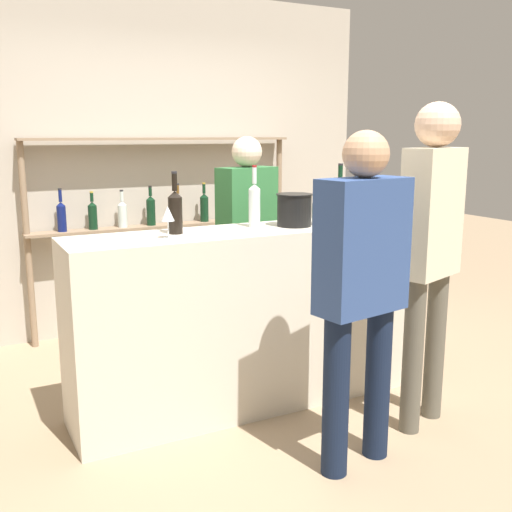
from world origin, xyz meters
TOP-DOWN VIEW (x-y plane):
  - ground_plane at (0.00, 0.00)m, footprint 16.00×16.00m
  - bar_counter at (0.00, 0.00)m, footprint 2.26×0.51m
  - back_wall at (0.00, 1.85)m, footprint 3.86×0.12m
  - back_shelf at (0.02, 1.67)m, footprint 2.25×0.18m
  - counter_bottle_0 at (0.83, 0.13)m, footprint 0.08×0.08m
  - counter_bottle_1 at (0.03, 0.08)m, footprint 0.07×0.07m
  - counter_bottle_2 at (0.54, -0.09)m, footprint 0.07×0.07m
  - counter_bottle_3 at (-0.48, 0.06)m, footprint 0.08×0.08m
  - wine_glass at (-0.57, -0.07)m, footprint 0.07×0.07m
  - ice_bucket at (0.26, -0.01)m, footprint 0.22×0.22m
  - cork_jar at (0.44, -0.03)m, footprint 0.11×0.11m
  - customer_right at (0.71, -0.70)m, footprint 0.44×0.30m
  - server_behind_counter at (0.28, 0.69)m, footprint 0.47×0.29m
  - customer_center at (0.11, -0.88)m, footprint 0.49×0.28m

SIDE VIEW (x-z plane):
  - ground_plane at x=0.00m, z-range 0.00..0.00m
  - bar_counter at x=0.00m, z-range 0.00..1.10m
  - server_behind_counter at x=0.28m, z-range 0.14..1.78m
  - customer_center at x=0.11m, z-range 0.14..1.81m
  - back_shelf at x=0.02m, z-range 0.27..1.89m
  - customer_right at x=0.71m, z-range 0.19..2.01m
  - cork_jar at x=0.44m, z-range 1.09..1.23m
  - ice_bucket at x=0.26m, z-range 1.10..1.29m
  - counter_bottle_0 at x=0.83m, z-range 1.06..1.38m
  - wine_glass at x=-0.57m, z-range 1.14..1.31m
  - counter_bottle_3 at x=-0.48m, z-range 1.05..1.40m
  - counter_bottle_1 at x=0.03m, z-range 1.05..1.42m
  - counter_bottle_2 at x=0.54m, z-range 1.05..1.43m
  - back_wall at x=0.00m, z-range 0.00..2.80m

